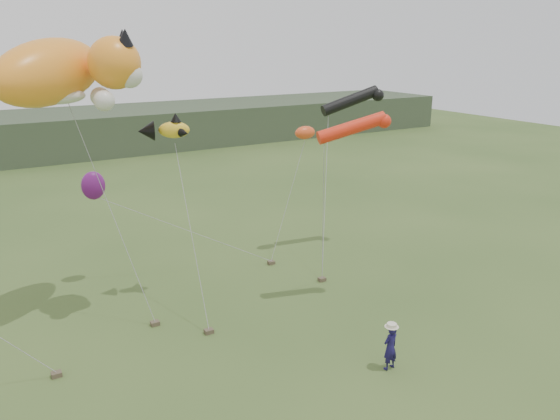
% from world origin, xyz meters
% --- Properties ---
extents(ground, '(120.00, 120.00, 0.00)m').
position_xyz_m(ground, '(0.00, 0.00, 0.00)').
color(ground, '#385123').
rests_on(ground, ground).
extents(headland, '(90.00, 13.00, 4.00)m').
position_xyz_m(headland, '(-3.11, 44.69, 1.92)').
color(headland, '#2D3D28').
rests_on(headland, ground).
extents(festival_attendant, '(0.64, 0.46, 1.66)m').
position_xyz_m(festival_attendant, '(2.09, -1.50, 0.83)').
color(festival_attendant, '#181347').
rests_on(festival_attendant, ground).
extents(sandbag_anchors, '(12.53, 5.08, 0.17)m').
position_xyz_m(sandbag_anchors, '(-1.38, 5.54, 0.09)').
color(sandbag_anchors, brown).
rests_on(sandbag_anchors, ground).
extents(cat_kite, '(6.92, 5.25, 3.13)m').
position_xyz_m(cat_kite, '(-5.93, 8.08, 9.85)').
color(cat_kite, orange).
rests_on(cat_kite, ground).
extents(fish_kite, '(2.20, 1.46, 1.10)m').
position_xyz_m(fish_kite, '(-2.33, 7.87, 7.43)').
color(fish_kite, yellow).
rests_on(fish_kite, ground).
extents(tube_kites, '(7.31, 6.80, 1.78)m').
position_xyz_m(tube_kites, '(6.75, 6.78, 7.81)').
color(tube_kites, black).
rests_on(tube_kites, ground).
extents(misc_kites, '(11.60, 2.04, 2.71)m').
position_xyz_m(misc_kites, '(-1.11, 10.52, 5.28)').
color(misc_kites, '#EB4E1E').
rests_on(misc_kites, ground).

